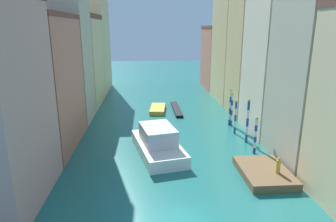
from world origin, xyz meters
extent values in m
plane|color=#1E6B66|center=(0.00, 24.50, 0.00)|extent=(154.00, 154.00, 0.00)
cube|color=#C6705B|center=(-13.49, 14.48, 6.78)|extent=(6.71, 11.51, 13.56)
cube|color=brown|center=(-13.49, 14.48, 13.80)|extent=(6.84, 11.74, 0.49)
cube|color=#BCB299|center=(-13.49, 24.25, 10.92)|extent=(6.71, 7.09, 21.84)
cube|color=beige|center=(-13.49, 33.69, 6.97)|extent=(6.71, 10.99, 13.95)
cube|color=brown|center=(-13.49, 33.69, 14.32)|extent=(6.84, 11.21, 0.75)
cube|color=beige|center=(-13.49, 45.00, 9.50)|extent=(6.71, 11.39, 19.01)
cube|color=#BCB299|center=(13.49, 9.06, 9.69)|extent=(6.71, 7.90, 19.39)
cube|color=beige|center=(13.49, 17.43, 8.19)|extent=(6.71, 8.04, 16.39)
cube|color=#DBB77A|center=(13.49, 25.64, 8.86)|extent=(6.71, 7.54, 17.73)
cube|color=#DBB77A|center=(13.49, 35.00, 9.14)|extent=(6.71, 10.56, 18.28)
cube|color=#C6705B|center=(13.49, 46.10, 6.23)|extent=(6.71, 11.00, 12.45)
cube|color=brown|center=(13.49, 46.10, 12.73)|extent=(6.84, 11.22, 0.56)
cube|color=brown|center=(7.82, 5.95, 0.34)|extent=(4.03, 5.80, 0.67)
cylinder|color=gold|center=(8.67, 5.16, 1.25)|extent=(0.36, 0.36, 1.15)
sphere|color=tan|center=(8.67, 5.16, 1.95)|extent=(0.26, 0.26, 0.26)
cylinder|color=#1E479E|center=(8.69, 10.85, 0.31)|extent=(0.29, 0.29, 0.61)
cylinder|color=white|center=(8.69, 10.85, 0.92)|extent=(0.29, 0.29, 0.61)
cylinder|color=#1E479E|center=(8.69, 10.85, 1.53)|extent=(0.29, 0.29, 0.61)
cylinder|color=white|center=(8.69, 10.85, 2.15)|extent=(0.29, 0.29, 0.61)
cylinder|color=#1E479E|center=(8.69, 10.85, 2.76)|extent=(0.29, 0.29, 0.61)
cylinder|color=white|center=(8.69, 10.85, 3.38)|extent=(0.29, 0.29, 0.61)
sphere|color=gold|center=(8.69, 10.85, 3.80)|extent=(0.31, 0.31, 0.31)
cylinder|color=#1E479E|center=(8.85, 13.93, 0.48)|extent=(0.27, 0.27, 0.96)
cylinder|color=white|center=(8.85, 13.93, 1.44)|extent=(0.27, 0.27, 0.96)
cylinder|color=#1E479E|center=(8.85, 13.93, 2.40)|extent=(0.27, 0.27, 0.96)
cylinder|color=white|center=(8.85, 13.93, 3.36)|extent=(0.27, 0.27, 0.96)
cylinder|color=#1E479E|center=(8.85, 13.93, 4.32)|extent=(0.27, 0.27, 0.96)
sphere|color=gold|center=(8.85, 13.93, 4.91)|extent=(0.30, 0.30, 0.30)
cylinder|color=#1E479E|center=(8.39, 16.95, 0.40)|extent=(0.27, 0.27, 0.80)
cylinder|color=white|center=(8.39, 16.95, 1.19)|extent=(0.27, 0.27, 0.80)
cylinder|color=#1E479E|center=(8.39, 16.95, 1.99)|extent=(0.27, 0.27, 0.80)
cylinder|color=white|center=(8.39, 16.95, 2.79)|extent=(0.27, 0.27, 0.80)
cylinder|color=#1E479E|center=(8.39, 16.95, 3.58)|extent=(0.27, 0.27, 0.80)
sphere|color=gold|center=(8.39, 16.95, 4.09)|extent=(0.29, 0.29, 0.29)
cylinder|color=#1E479E|center=(8.62, 20.28, 0.39)|extent=(0.25, 0.25, 0.78)
cylinder|color=white|center=(8.62, 20.28, 1.16)|extent=(0.25, 0.25, 0.78)
cylinder|color=#1E479E|center=(8.62, 20.28, 1.94)|extent=(0.25, 0.25, 0.78)
cylinder|color=white|center=(8.62, 20.28, 2.72)|extent=(0.25, 0.25, 0.78)
cylinder|color=#1E479E|center=(8.62, 20.28, 3.49)|extent=(0.25, 0.25, 0.78)
cylinder|color=white|center=(8.62, 20.28, 4.27)|extent=(0.25, 0.25, 0.78)
sphere|color=gold|center=(8.62, 20.28, 4.76)|extent=(0.28, 0.28, 0.28)
cylinder|color=#1E479E|center=(8.84, 20.17, 0.34)|extent=(0.26, 0.26, 0.69)
cylinder|color=white|center=(8.84, 20.17, 1.03)|extent=(0.26, 0.26, 0.69)
cylinder|color=#1E479E|center=(8.84, 20.17, 1.72)|extent=(0.26, 0.26, 0.69)
cylinder|color=white|center=(8.84, 20.17, 2.41)|extent=(0.26, 0.26, 0.69)
cylinder|color=#1E479E|center=(8.84, 20.17, 3.10)|extent=(0.26, 0.26, 0.69)
cylinder|color=white|center=(8.84, 20.17, 3.78)|extent=(0.26, 0.26, 0.69)
sphere|color=gold|center=(8.84, 20.17, 4.23)|extent=(0.28, 0.28, 0.28)
cube|color=white|center=(-1.29, 11.54, 0.61)|extent=(5.75, 9.67, 1.22)
cube|color=silver|center=(-1.29, 11.54, 2.07)|extent=(4.00, 5.15, 1.71)
cube|color=black|center=(2.30, 28.18, 0.18)|extent=(1.17, 8.64, 0.37)
cube|color=gold|center=(-0.68, 28.04, 0.31)|extent=(2.75, 5.68, 0.62)
camera|label=1|loc=(-2.33, -17.23, 12.59)|focal=31.96mm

